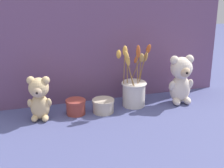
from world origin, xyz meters
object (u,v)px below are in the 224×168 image
teddy_bear_medium (39,97)px  flower_vase (134,89)px  decorative_tin_tall (76,107)px  teddy_bear_large (181,78)px  decorative_tin_short (103,106)px

teddy_bear_medium → flower_vase: 0.47m
teddy_bear_medium → decorative_tin_tall: 0.18m
teddy_bear_large → decorative_tin_short: teddy_bear_large is taller
teddy_bear_medium → decorative_tin_tall: teddy_bear_medium is taller
decorative_tin_tall → decorative_tin_short: decorative_tin_tall is taller
teddy_bear_medium → flower_vase: bearing=3.3°
teddy_bear_large → flower_vase: (-0.24, 0.03, -0.04)m
teddy_bear_large → flower_vase: flower_vase is taller
teddy_bear_large → decorative_tin_short: (-0.41, -0.01, -0.10)m
teddy_bear_medium → decorative_tin_short: teddy_bear_medium is taller
decorative_tin_short → teddy_bear_large: bearing=0.9°
flower_vase → decorative_tin_tall: flower_vase is taller
teddy_bear_medium → flower_vase: size_ratio=0.65×
teddy_bear_large → decorative_tin_tall: size_ratio=2.63×
teddy_bear_large → decorative_tin_short: 0.42m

